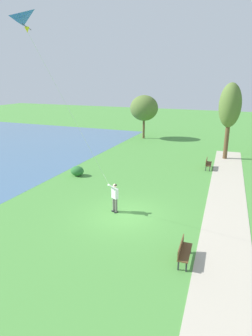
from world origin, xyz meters
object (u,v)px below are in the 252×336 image
Objects in this scene: flying_kite at (35,24)px; park_bench_near_walkway at (183,251)px; park_bench_far_walkway at (208,163)px; person_kite_flyer at (115,195)px; lakeside_shrub at (77,171)px; tree_treeline_right at (144,108)px; tree_lakeside_near at (230,106)px.

park_bench_near_walkway is (6.41, 0.30, -9.03)m from flying_kite.
park_bench_near_walkway is at bearing 2.71° from flying_kite.
person_kite_flyer is at bearing -110.22° from park_bench_far_walkway.
park_bench_far_walkway is at bearing 68.24° from flying_kite.
person_kite_flyer is 1.70× the size of lakeside_shrub.
flying_kite is at bearing -111.76° from park_bench_far_walkway.
tree_lakeside_near is at bearing -31.74° from tree_treeline_right.
flying_kite is at bearing -81.56° from tree_treeline_right.
park_bench_far_walkway is (5.70, 14.29, -9.03)m from flying_kite.
park_bench_near_walkway reaches higher than lakeside_shrub.
tree_lakeside_near is (5.08, 14.80, 3.94)m from person_kite_flyer.
person_kite_flyer is 0.26× the size of tree_lakeside_near.
park_bench_far_walkway is (3.95, 10.72, -0.54)m from person_kite_flyer.
park_bench_near_walkway is 26.78m from tree_treeline_right.
tree_treeline_right reaches higher than person_kite_flyer.
lakeside_shrub is at bearing -148.33° from park_bench_far_walkway.
person_kite_flyer reaches higher than park_bench_far_walkway.
park_bench_far_walkway is 0.21× the size of tree_lakeside_near.
tree_treeline_right reaches higher than park_bench_near_walkway.
lakeside_shrub is at bearing 141.09° from park_bench_near_walkway.
park_bench_far_walkway is 11.07m from lakeside_shrub.
flying_kite reaches higher than park_bench_far_walkway.
tree_treeline_right is (-3.69, 24.88, -5.68)m from flying_kite.
lakeside_shrub is (-10.55, -9.89, -4.60)m from tree_lakeside_near.
person_kite_flyer is 7.38m from lakeside_shrub.
tree_treeline_right is 12.43m from tree_lakeside_near.
tree_treeline_right is (-10.10, 24.58, 3.35)m from park_bench_near_walkway.
park_bench_far_walkway is at bearing -105.55° from tree_lakeside_near.
tree_lakeside_near is at bearing 69.58° from flying_kite.
park_bench_far_walkway is (-0.70, 13.98, 0.00)m from park_bench_near_walkway.
park_bench_near_walkway is (4.65, -3.27, -0.54)m from person_kite_flyer.
park_bench_near_walkway is 13.01m from lakeside_shrub.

